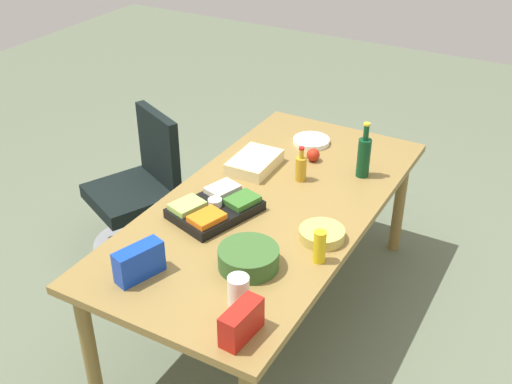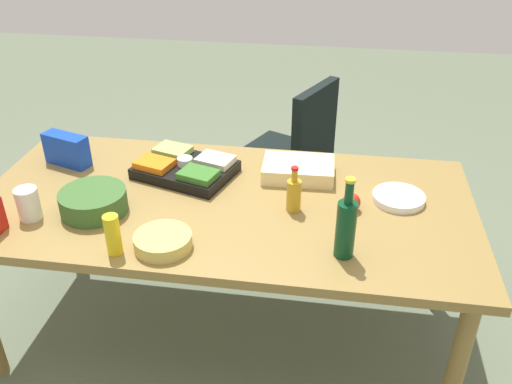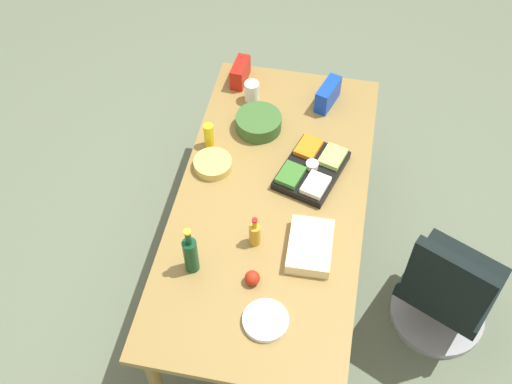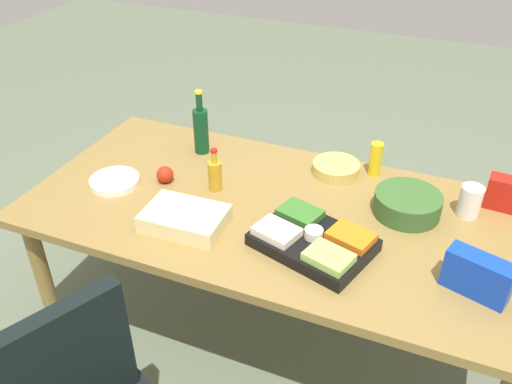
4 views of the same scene
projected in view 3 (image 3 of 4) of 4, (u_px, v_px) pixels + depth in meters
The scene contains 15 objects.
ground_plane at pixel (269, 269), 3.96m from camera, with size 10.00×10.00×0.00m, color #5E6952.
conference_table at pixel (271, 206), 3.43m from camera, with size 2.10×1.03×0.74m.
office_chair at pixel (446, 294), 3.46m from camera, with size 0.64×0.64×0.92m.
dressing_bottle at pixel (255, 234), 3.14m from camera, with size 0.07×0.07×0.20m.
salad_bowl at pixel (259, 123), 3.67m from camera, with size 0.27×0.27×0.09m, color #365D29.
paper_plate_stack at pixel (266, 320), 2.91m from camera, with size 0.22×0.22×0.03m, color white.
veggie_tray at pixel (312, 169), 3.46m from camera, with size 0.49×0.41×0.09m.
sheet_cake at pixel (310, 246), 3.14m from camera, with size 0.32×0.22×0.07m, color beige.
chip_bag_blue at pixel (328, 94), 3.78m from camera, with size 0.22×0.08×0.15m, color #123DC0.
apple_red at pixel (252, 278), 3.03m from camera, with size 0.08×0.08×0.08m, color #AC2412.
chip_bag_red at pixel (240, 72), 3.91m from camera, with size 0.20×0.08×0.14m, color red.
mayo_jar at pixel (252, 92), 3.81m from camera, with size 0.09×0.09×0.13m, color white.
wine_bottle at pixel (191, 254), 3.01m from camera, with size 0.09×0.09×0.32m.
mustard_bottle at pixel (209, 135), 3.56m from camera, with size 0.06×0.06×0.16m, color yellow.
chip_bowl at pixel (213, 164), 3.49m from camera, with size 0.22×0.22×0.05m, color #CEB657.
Camera 3 is at (2.04, 0.31, 3.42)m, focal length 43.45 mm.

